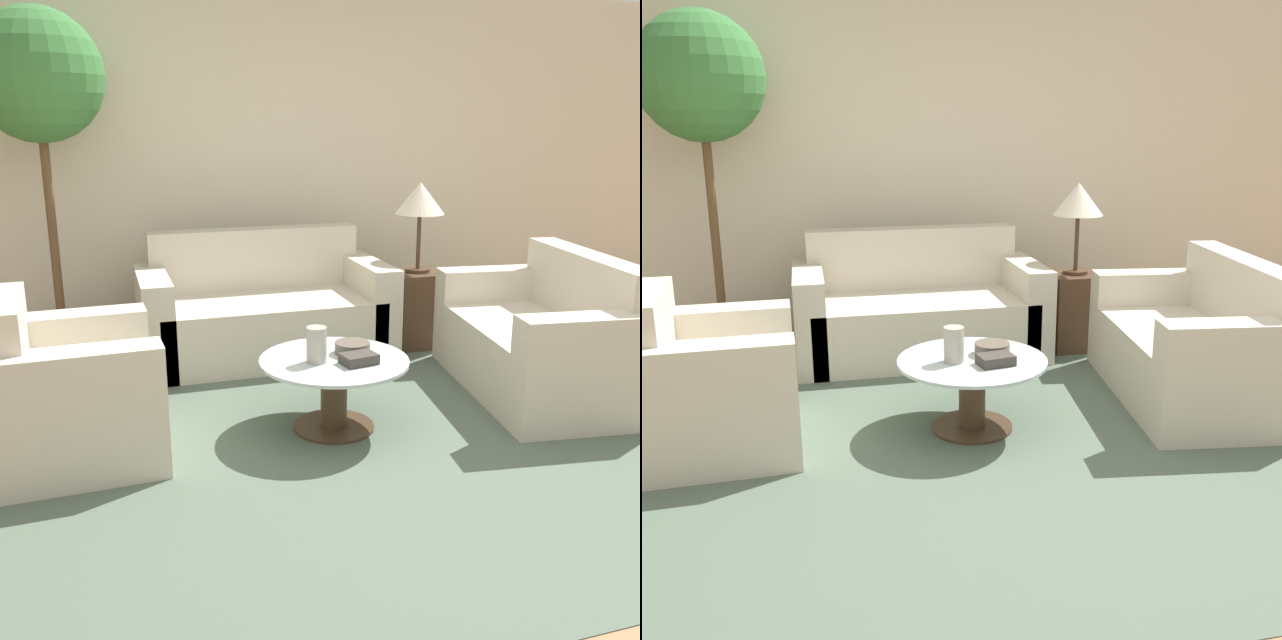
# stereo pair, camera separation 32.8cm
# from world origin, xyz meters

# --- Properties ---
(ground_plane) EXTENTS (14.00, 14.00, 0.00)m
(ground_plane) POSITION_xyz_m (0.00, 0.00, 0.00)
(ground_plane) COLOR #8E603D
(wall_back) EXTENTS (10.00, 0.06, 2.60)m
(wall_back) POSITION_xyz_m (0.00, 2.85, 1.30)
(wall_back) COLOR beige
(wall_back) RESTS_ON ground_plane
(rug) EXTENTS (3.72, 3.62, 0.01)m
(rug) POSITION_xyz_m (-0.06, 0.75, 0.00)
(rug) COLOR #4C5B4C
(rug) RESTS_ON ground_plane
(sofa_main) EXTENTS (1.73, 0.84, 0.87)m
(sofa_main) POSITION_xyz_m (-0.13, 2.14, 0.29)
(sofa_main) COLOR beige
(sofa_main) RESTS_ON ground_plane
(armchair) EXTENTS (0.81, 0.91, 0.84)m
(armchair) POSITION_xyz_m (-1.43, 0.85, 0.30)
(armchair) COLOR beige
(armchair) RESTS_ON ground_plane
(loveseat) EXTENTS (0.98, 1.53, 0.85)m
(loveseat) POSITION_xyz_m (1.37, 0.92, 0.29)
(loveseat) COLOR beige
(loveseat) RESTS_ON ground_plane
(coffee_table) EXTENTS (0.81, 0.81, 0.40)m
(coffee_table) POSITION_xyz_m (-0.06, 0.75, 0.26)
(coffee_table) COLOR #422D1E
(coffee_table) RESTS_ON ground_plane
(side_table) EXTENTS (0.37, 0.37, 0.56)m
(side_table) POSITION_xyz_m (1.00, 1.99, 0.28)
(side_table) COLOR #422D1E
(side_table) RESTS_ON ground_plane
(table_lamp) EXTENTS (0.35, 0.35, 0.65)m
(table_lamp) POSITION_xyz_m (1.00, 1.99, 1.08)
(table_lamp) COLOR #422D1E
(table_lamp) RESTS_ON side_table
(potted_plant) EXTENTS (0.84, 0.84, 2.32)m
(potted_plant) POSITION_xyz_m (-1.49, 2.38, 1.77)
(potted_plant) COLOR #3D3833
(potted_plant) RESTS_ON ground_plane
(vase) EXTENTS (0.11, 0.11, 0.19)m
(vase) POSITION_xyz_m (-0.17, 0.73, 0.50)
(vase) COLOR #9E998E
(vase) RESTS_ON coffee_table
(bowl) EXTENTS (0.19, 0.19, 0.06)m
(bowl) POSITION_xyz_m (0.06, 0.81, 0.43)
(bowl) COLOR brown
(bowl) RESTS_ON coffee_table
(book_stack) EXTENTS (0.20, 0.16, 0.05)m
(book_stack) POSITION_xyz_m (0.04, 0.64, 0.43)
(book_stack) COLOR #38332D
(book_stack) RESTS_ON coffee_table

